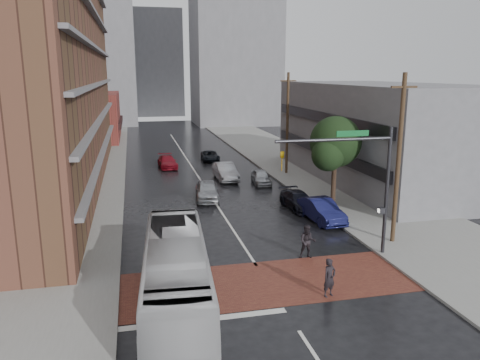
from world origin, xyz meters
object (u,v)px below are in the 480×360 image
pedestrian_a (329,278)px  car_travel_a (207,190)px  suv_travel (210,156)px  car_travel_c (167,162)px  car_parked_near (321,210)px  car_parked_mid (298,200)px  car_parked_far (261,177)px  car_travel_b (225,172)px  transit_bus (176,274)px  pedestrian_b (308,242)px

pedestrian_a → car_travel_a: (-2.83, 17.69, -0.14)m
car_travel_a → suv_travel: size_ratio=1.09×
car_travel_a → car_travel_c: car_travel_a is taller
car_travel_a → car_travel_c: bearing=104.9°
car_parked_near → pedestrian_a: bearing=-115.5°
car_travel_c → car_parked_near: 22.84m
car_parked_mid → car_parked_far: (-0.60, 8.27, 0.01)m
pedestrian_a → car_travel_b: 24.35m
transit_bus → pedestrian_b: bearing=32.2°
car_parked_near → car_parked_mid: size_ratio=1.07×
pedestrian_b → transit_bus: bearing=-133.5°
transit_bus → car_parked_far: size_ratio=2.94×
car_travel_a → car_parked_mid: (6.29, -4.00, -0.13)m
car_travel_c → car_parked_near: car_parked_near is taller
car_travel_b → car_parked_mid: (3.47, -10.67, -0.17)m
car_travel_b → car_travel_a: bearing=-114.2°
suv_travel → car_parked_near: (3.78, -23.93, 0.20)m
pedestrian_b → car_parked_far: pedestrian_b is taller
transit_bus → car_travel_a: 17.67m
car_travel_a → car_parked_near: 9.91m
transit_bus → pedestrian_a: bearing=0.0°
car_travel_b → car_travel_c: car_travel_b is taller
car_parked_mid → car_parked_far: car_parked_far is taller
transit_bus → car_parked_near: bearing=46.8°
suv_travel → car_parked_near: size_ratio=0.88×
car_parked_near → pedestrian_b: bearing=-123.7°
car_travel_a → car_travel_b: car_travel_b is taller
car_parked_far → pedestrian_a: bearing=-92.4°
pedestrian_a → pedestrian_b: bearing=61.5°
transit_bus → car_travel_b: 24.83m
transit_bus → car_travel_c: transit_bus is taller
transit_bus → pedestrian_a: transit_bus is taller
car_parked_near → car_parked_mid: bearing=94.0°
pedestrian_a → suv_travel: size_ratio=0.44×
car_travel_c → car_parked_far: bearing=-54.6°
car_travel_c → suv_travel: size_ratio=1.06×
transit_bus → suv_travel: bearing=82.5°
transit_bus → car_travel_b: (6.85, 23.85, -0.75)m
car_parked_far → suv_travel: bearing=107.1°
car_travel_b → car_parked_far: 3.74m
car_travel_b → car_travel_c: 8.68m
car_travel_c → suv_travel: bearing=25.8°
pedestrian_a → suv_travel: bearing=69.6°
transit_bus → car_travel_c: size_ratio=2.55×
car_travel_a → suv_travel: car_travel_a is taller
pedestrian_a → pedestrian_b: (0.67, 4.50, 0.04)m
transit_bus → car_travel_b: size_ratio=2.28×
pedestrian_b → car_travel_b: pedestrian_b is taller
car_travel_c → car_parked_mid: (8.39, -17.81, 0.00)m
suv_travel → car_parked_far: car_parked_far is taller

